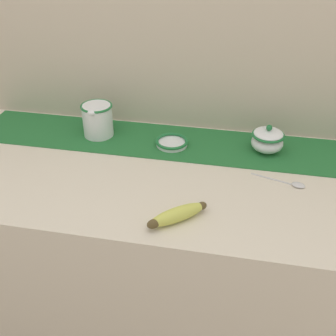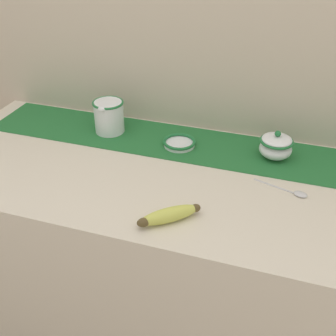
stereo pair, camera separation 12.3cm
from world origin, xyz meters
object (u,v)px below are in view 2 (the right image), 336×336
sugar_bowl (276,146)px  small_dish (179,143)px  cream_pitcher (109,115)px  spoon (297,193)px  banana (169,215)px

sugar_bowl → small_dish: size_ratio=0.96×
cream_pitcher → small_dish: size_ratio=1.16×
cream_pitcher → spoon: 0.70m
spoon → small_dish: bearing=174.9°
banana → spoon: 0.39m
small_dish → spoon: bearing=-21.8°
sugar_bowl → spoon: size_ratio=0.67×
cream_pitcher → sugar_bowl: bearing=-0.1°
cream_pitcher → spoon: bearing=-15.4°
small_dish → spoon: (0.40, -0.16, -0.01)m
sugar_bowl → banana: size_ratio=0.69×
sugar_bowl → small_dish: bearing=-175.9°
sugar_bowl → banana: (-0.23, -0.41, -0.02)m
sugar_bowl → banana: sugar_bowl is taller
sugar_bowl → small_dish: (-0.32, -0.02, -0.03)m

